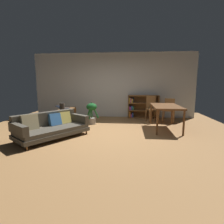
{
  "coord_description": "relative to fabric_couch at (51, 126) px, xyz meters",
  "views": [
    {
      "loc": [
        0.67,
        -4.91,
        1.44
      ],
      "look_at": [
        0.2,
        0.04,
        0.63
      ],
      "focal_mm": 28.42,
      "sensor_mm": 36.0,
      "label": 1
    }
  ],
  "objects": [
    {
      "name": "ground_plane",
      "position": [
        1.39,
        0.5,
        -0.31
      ],
      "size": [
        8.16,
        8.16,
        0.0
      ],
      "primitive_type": "plane",
      "color": "#9E7042"
    },
    {
      "name": "back_wall_panel",
      "position": [
        1.39,
        3.2,
        1.04
      ],
      "size": [
        6.8,
        0.1,
        2.7
      ],
      "primitive_type": "cube",
      "color": "silver",
      "rests_on": "ground_plane"
    },
    {
      "name": "fabric_couch",
      "position": [
        0.0,
        0.0,
        0.0
      ],
      "size": [
        1.77,
        1.98,
        0.69
      ],
      "color": "brown",
      "rests_on": "ground_plane"
    },
    {
      "name": "media_console",
      "position": [
        -0.18,
        1.63,
        -0.04
      ],
      "size": [
        0.41,
        1.2,
        0.53
      ],
      "color": "brown",
      "rests_on": "ground_plane"
    },
    {
      "name": "open_laptop",
      "position": [
        -0.29,
        1.75,
        0.25
      ],
      "size": [
        0.48,
        0.36,
        0.1
      ],
      "color": "#333338",
      "rests_on": "media_console"
    },
    {
      "name": "desk_speaker",
      "position": [
        -0.16,
        1.28,
        0.35
      ],
      "size": [
        0.16,
        0.16,
        0.25
      ],
      "color": "#2D2823",
      "rests_on": "media_console"
    },
    {
      "name": "potted_floor_plant",
      "position": [
        0.75,
        1.7,
        0.16
      ],
      "size": [
        0.46,
        0.42,
        0.78
      ],
      "color": "#9E9389",
      "rests_on": "ground_plane"
    },
    {
      "name": "dining_table",
      "position": [
        3.22,
        1.19,
        0.37
      ],
      "size": [
        0.82,
        1.48,
        0.75
      ],
      "color": "brown",
      "rests_on": "ground_plane"
    },
    {
      "name": "dining_chair_near",
      "position": [
        2.93,
        2.35,
        0.24
      ],
      "size": [
        0.48,
        0.5,
        0.97
      ],
      "color": "olive",
      "rests_on": "ground_plane"
    },
    {
      "name": "dining_chair_far",
      "position": [
        3.56,
        2.3,
        0.19
      ],
      "size": [
        0.51,
        0.52,
        0.87
      ],
      "color": "olive",
      "rests_on": "ground_plane"
    },
    {
      "name": "bookshelf",
      "position": [
        2.59,
        3.02,
        0.16
      ],
      "size": [
        1.26,
        0.31,
        0.95
      ],
      "color": "brown",
      "rests_on": "ground_plane"
    }
  ]
}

